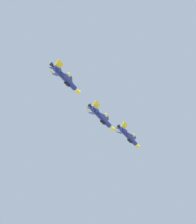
% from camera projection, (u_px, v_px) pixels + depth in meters
% --- Properties ---
extents(fighter_jet_lead, '(13.26, 11.49, 5.86)m').
position_uv_depth(fighter_jet_lead, '(129.00, 137.00, 172.85)').
color(fighter_jet_lead, navy).
extents(fighter_jet_left_wing, '(13.26, 11.50, 5.83)m').
position_uv_depth(fighter_jet_left_wing, '(101.00, 117.00, 158.34)').
color(fighter_jet_left_wing, navy).
extents(fighter_jet_right_wing, '(13.26, 11.50, 5.82)m').
position_uv_depth(fighter_jet_right_wing, '(65.00, 79.00, 147.51)').
color(fighter_jet_right_wing, navy).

